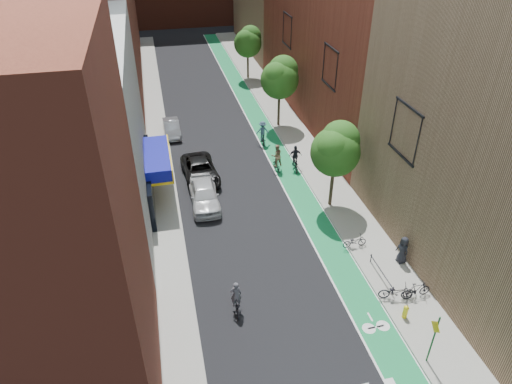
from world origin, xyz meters
TOP-DOWN VIEW (x-y plane):
  - ground at (0.00, 0.00)m, footprint 160.00×160.00m
  - bike_lane at (4.00, 26.00)m, footprint 2.00×68.00m
  - sidewalk_left at (-6.00, 26.00)m, footprint 2.00×68.00m
  - sidewalk_right at (6.50, 26.00)m, footprint 3.00×68.00m
  - building_left_near_red at (-11.00, -1.00)m, footprint 8.00×10.00m
  - building_left_white at (-11.00, 14.00)m, footprint 8.00×20.00m
  - tree_near at (5.65, 10.02)m, footprint 3.40×3.36m
  - tree_mid at (5.65, 24.02)m, footprint 3.55×3.53m
  - tree_far at (5.65, 38.02)m, footprint 3.30×3.25m
  - sign_pole at (5.38, -3.50)m, footprint 0.13×0.71m
  - parked_car_white at (-3.16, 12.22)m, footprint 2.07×4.96m
  - parked_car_black at (-3.00, 15.83)m, footprint 2.80×5.52m
  - parked_car_silver at (-4.60, 24.32)m, footprint 1.54×4.10m
  - cyclist_lead at (-2.84, 1.72)m, footprint 0.70×1.67m
  - cyclist_lane_near at (3.20, 15.85)m, footprint 0.99×1.51m
  - cyclist_lane_mid at (4.70, 15.57)m, footprint 1.08×1.96m
  - cyclist_lane_far at (3.20, 20.63)m, footprint 1.19×1.77m
  - parked_bike_near at (5.80, 0.53)m, footprint 1.97×1.14m
  - parked_bike_mid at (7.01, 0.42)m, footprint 1.64×0.47m
  - parked_bike_far at (5.40, 5.17)m, footprint 1.58×0.57m
  - pedestrian at (7.60, 3.24)m, footprint 0.73×0.98m
  - fire_hydrant at (5.67, -0.81)m, footprint 0.28×0.28m

SIDE VIEW (x-z plane):
  - ground at x=0.00m, z-range 0.00..0.00m
  - bike_lane at x=4.00m, z-range 0.00..0.01m
  - sidewalk_left at x=-6.00m, z-range 0.00..0.15m
  - sidewalk_right at x=6.50m, z-range 0.00..0.15m
  - parked_bike_far at x=5.40m, z-range 0.15..0.97m
  - fire_hydrant at x=5.67m, z-range 0.18..0.98m
  - parked_bike_near at x=5.80m, z-range 0.15..1.13m
  - parked_bike_mid at x=7.01m, z-range 0.15..1.14m
  - parked_car_silver at x=-4.60m, z-range 0.00..1.34m
  - cyclist_lead at x=-2.84m, z-range -0.33..1.69m
  - parked_car_black at x=-3.00m, z-range 0.00..1.50m
  - cyclist_lane_mid at x=4.70m, z-range -0.28..1.83m
  - parked_car_white at x=-3.16m, z-range 0.00..1.68m
  - cyclist_lane_far at x=3.20m, z-range -0.11..2.05m
  - cyclist_lane_near at x=3.20m, z-range -0.08..2.16m
  - pedestrian at x=7.60m, z-range 0.15..1.95m
  - sign_pole at x=5.38m, z-range 0.34..3.34m
  - tree_far at x=5.65m, z-range 1.40..7.60m
  - tree_near at x=5.65m, z-range 1.45..7.87m
  - tree_mid at x=5.65m, z-range 1.52..8.26m
  - building_left_white at x=-11.00m, z-range 0.00..12.00m
  - building_left_near_red at x=-11.00m, z-range 0.00..16.00m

